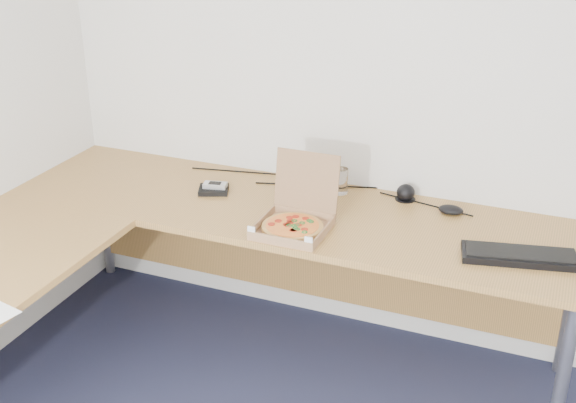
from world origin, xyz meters
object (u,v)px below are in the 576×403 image
at_px(keyboard, 519,256).
at_px(wallet, 214,190).
at_px(drinking_glass, 341,181).
at_px(pizza_box, 294,222).
at_px(desk, 173,243).

height_order(keyboard, wallet, keyboard).
height_order(drinking_glass, wallet, drinking_glass).
relative_size(pizza_box, wallet, 2.47).
distance_m(drinking_glass, keyboard, 0.89).
height_order(pizza_box, drinking_glass, pizza_box).
distance_m(desk, pizza_box, 0.49).
bearing_deg(desk, keyboard, 14.16).
xyz_separation_m(pizza_box, keyboard, (0.88, 0.09, -0.02)).
relative_size(drinking_glass, keyboard, 0.28).
height_order(pizza_box, keyboard, pizza_box).
distance_m(drinking_glass, wallet, 0.58).
bearing_deg(drinking_glass, keyboard, -22.44).
xyz_separation_m(desk, drinking_glass, (0.48, 0.67, 0.09)).
bearing_deg(desk, wallet, 96.63).
bearing_deg(keyboard, desk, -178.03).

